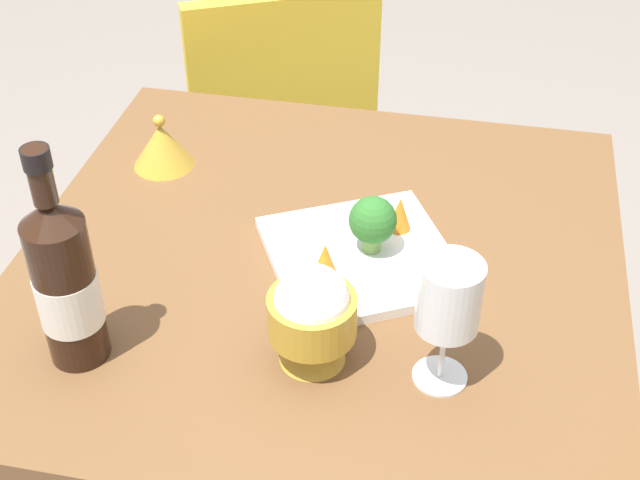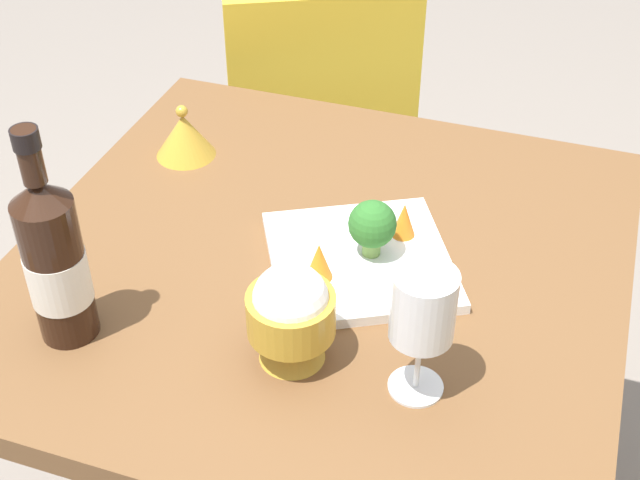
# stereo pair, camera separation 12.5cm
# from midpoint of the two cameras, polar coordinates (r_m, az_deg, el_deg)

# --- Properties ---
(dining_table) EXTENTS (0.86, 0.86, 0.73)m
(dining_table) POSITION_cam_midpoint_polar(r_m,az_deg,el_deg) (1.33, -2.70, -4.13)
(dining_table) COLOR brown
(dining_table) RESTS_ON ground_plane
(chair_by_wall) EXTENTS (0.54, 0.54, 0.85)m
(chair_by_wall) POSITION_cam_midpoint_polar(r_m,az_deg,el_deg) (1.99, -4.55, 7.68)
(chair_by_wall) COLOR gold
(chair_by_wall) RESTS_ON ground_plane
(wine_bottle) EXTENTS (0.08, 0.08, 0.30)m
(wine_bottle) POSITION_cam_midpoint_polar(r_m,az_deg,el_deg) (1.11, -19.29, -2.69)
(wine_bottle) COLOR black
(wine_bottle) RESTS_ON dining_table
(wine_glass) EXTENTS (0.08, 0.08, 0.18)m
(wine_glass) POSITION_cam_midpoint_polar(r_m,az_deg,el_deg) (1.01, 4.83, -4.00)
(wine_glass) COLOR white
(wine_glass) RESTS_ON dining_table
(rice_bowl) EXTENTS (0.11, 0.11, 0.14)m
(rice_bowl) POSITION_cam_midpoint_polar(r_m,az_deg,el_deg) (1.07, -3.88, -4.99)
(rice_bowl) COLOR gold
(rice_bowl) RESTS_ON dining_table
(rice_bowl_lid) EXTENTS (0.10, 0.10, 0.09)m
(rice_bowl_lid) POSITION_cam_midpoint_polar(r_m,az_deg,el_deg) (1.48, -12.58, 5.94)
(rice_bowl_lid) COLOR gold
(rice_bowl_lid) RESTS_ON dining_table
(serving_plate) EXTENTS (0.34, 0.34, 0.02)m
(serving_plate) POSITION_cam_midpoint_polar(r_m,az_deg,el_deg) (1.26, -0.15, -1.14)
(serving_plate) COLOR white
(serving_plate) RESTS_ON dining_table
(broccoli_floret) EXTENTS (0.07, 0.07, 0.09)m
(broccoli_floret) POSITION_cam_midpoint_polar(r_m,az_deg,el_deg) (1.23, 0.52, 1.11)
(broccoli_floret) COLOR #729E4C
(broccoli_floret) RESTS_ON serving_plate
(carrot_garnish_left) EXTENTS (0.04, 0.04, 0.06)m
(carrot_garnish_left) POSITION_cam_midpoint_polar(r_m,az_deg,el_deg) (1.19, -2.67, -1.47)
(carrot_garnish_left) COLOR orange
(carrot_garnish_left) RESTS_ON serving_plate
(carrot_garnish_right) EXTENTS (0.03, 0.03, 0.05)m
(carrot_garnish_right) POSITION_cam_midpoint_polar(r_m,az_deg,el_deg) (1.28, 2.40, 1.63)
(carrot_garnish_right) COLOR orange
(carrot_garnish_right) RESTS_ON serving_plate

